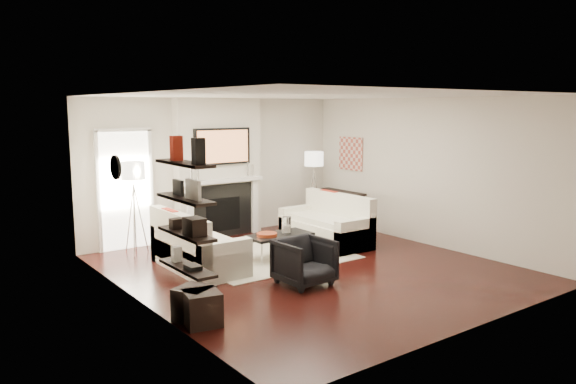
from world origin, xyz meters
TOP-DOWN VIEW (x-y plane):
  - room_envelope at (0.00, 0.00)m, footprint 6.00×6.00m
  - chimney_breast at (0.00, 2.88)m, footprint 1.80×0.25m
  - fireplace_surround at (0.00, 2.74)m, footprint 1.30×0.02m
  - firebox at (0.00, 2.73)m, footprint 0.75×0.02m
  - mantel_pilaster_l at (-0.72, 2.71)m, footprint 0.12×0.08m
  - mantel_pilaster_r at (0.72, 2.71)m, footprint 0.12×0.08m
  - mantel_shelf at (0.00, 2.69)m, footprint 1.70×0.18m
  - tv_body at (0.00, 2.71)m, footprint 1.20×0.06m
  - tv_screen at (0.00, 2.68)m, footprint 1.10×0.00m
  - candlestick_l_tall at (-0.55, 2.70)m, footprint 0.04×0.04m
  - candlestick_l_short at (-0.68, 2.70)m, footprint 0.04×0.04m
  - candlestick_r_tall at (0.55, 2.70)m, footprint 0.04×0.04m
  - candlestick_r_short at (0.68, 2.70)m, footprint 0.04×0.04m
  - hallway_panel at (-1.85, 2.98)m, footprint 0.90×0.02m
  - door_trim_l at (-2.33, 2.96)m, footprint 0.06×0.06m
  - door_trim_r at (-1.37, 2.96)m, footprint 0.06×0.06m
  - door_trim_top at (-1.85, 2.96)m, footprint 1.02×0.06m
  - rug at (-0.14, 0.95)m, footprint 2.60×2.00m
  - loveseat_left_base at (-1.41, 1.04)m, footprint 0.85×1.80m
  - loveseat_left_back at (-1.75, 1.04)m, footprint 0.18×1.80m
  - loveseat_left_arm_n at (-1.41, 0.23)m, footprint 0.85×0.18m
  - loveseat_left_arm_s at (-1.41, 1.85)m, footprint 0.85×0.18m
  - loveseat_left_cushion at (-1.36, 1.04)m, footprint 0.63×1.44m
  - pillow_left_orange at (-1.75, 1.34)m, footprint 0.10×0.42m
  - pillow_left_charcoal at (-1.75, 0.74)m, footprint 0.10×0.40m
  - loveseat_right_base at (1.24, 1.10)m, footprint 0.85×1.80m
  - loveseat_right_back at (1.57, 1.10)m, footprint 0.18×1.80m
  - loveseat_right_arm_n at (1.24, 0.29)m, footprint 0.85×0.18m
  - loveseat_right_arm_s at (1.24, 1.91)m, footprint 0.85×0.18m
  - loveseat_right_cushion at (1.19, 1.10)m, footprint 0.63×1.44m
  - pillow_right_orange at (1.57, 1.40)m, footprint 0.10×0.42m
  - pillow_right_charcoal at (1.57, 0.80)m, footprint 0.10×0.40m
  - coffee_table at (-0.05, 0.78)m, footprint 1.10×0.55m
  - coffee_leg_nw at (-0.55, 0.56)m, footprint 0.02×0.02m
  - coffee_leg_ne at (0.45, 0.56)m, footprint 0.02×0.02m
  - coffee_leg_sw at (-0.55, 1.00)m, footprint 0.02×0.02m
  - coffee_leg_se at (0.45, 1.00)m, footprint 0.02×0.02m
  - hurricane_glass at (0.10, 0.78)m, footprint 0.16×0.16m
  - hurricane_candle at (0.10, 0.78)m, footprint 0.09×0.09m
  - copper_bowl at (-0.30, 0.78)m, footprint 0.34×0.34m
  - armchair at (-0.57, -0.57)m, footprint 0.73×0.69m
  - lamp_left_post at (-1.85, 2.56)m, footprint 0.02×0.02m
  - lamp_left_shade at (-1.85, 2.56)m, footprint 0.40×0.40m
  - lamp_left_leg_a at (-1.74, 2.56)m, footprint 0.25×0.02m
  - lamp_left_leg_b at (-1.91, 2.66)m, footprint 0.14×0.22m
  - lamp_left_leg_c at (-1.91, 2.47)m, footprint 0.14×0.22m
  - lamp_right_post at (2.05, 2.45)m, footprint 0.02×0.02m
  - lamp_right_shade at (2.05, 2.45)m, footprint 0.40×0.40m
  - lamp_right_leg_a at (2.16, 2.45)m, footprint 0.25×0.02m
  - lamp_right_leg_b at (2.00, 2.54)m, footprint 0.14×0.22m
  - lamp_right_leg_c at (1.99, 2.35)m, footprint 0.14×0.22m
  - console_top at (2.57, 2.17)m, footprint 0.35×1.20m
  - console_leg_n at (2.57, 1.62)m, footprint 0.30×0.04m
  - console_leg_s at (2.57, 2.72)m, footprint 0.30×0.04m
  - wall_art at (2.73, 2.05)m, footprint 0.03×0.70m
  - shelf_bottom at (-2.62, -1.00)m, footprint 0.25×1.00m
  - shelf_lower at (-2.62, -1.00)m, footprint 0.25×1.00m
  - shelf_upper at (-2.62, -1.00)m, footprint 0.25×1.00m
  - shelf_top at (-2.62, -1.00)m, footprint 0.25×1.00m
  - decor_magfile_a at (-2.62, -1.34)m, footprint 0.12×0.10m
  - decor_magfile_b at (-2.62, -0.81)m, footprint 0.12×0.10m
  - decor_frame_a at (-2.62, -1.20)m, footprint 0.04×0.30m
  - decor_frame_b at (-2.62, -0.83)m, footprint 0.04×0.22m
  - decor_wine_rack at (-2.62, -1.21)m, footprint 0.18×0.25m
  - decor_box_small at (-2.62, -0.76)m, footprint 0.15×0.12m
  - decor_books at (-2.62, -1.14)m, footprint 0.14×0.20m
  - decor_box_tall at (-2.62, -0.73)m, footprint 0.10×0.10m
  - clock_rim at (-2.73, 0.90)m, footprint 0.04×0.34m
  - clock_face at (-2.71, 0.90)m, footprint 0.01×0.29m
  - ottoman_near at (-2.47, -0.86)m, footprint 0.53×0.53m
  - ottoman_far at (-2.47, -1.05)m, footprint 0.47×0.47m

SIDE VIEW (x-z plane):
  - rug at x=-0.14m, z-range 0.00..0.01m
  - coffee_leg_nw at x=-0.55m, z-range 0.00..0.38m
  - coffee_leg_ne at x=0.45m, z-range 0.00..0.38m
  - coffee_leg_sw at x=-0.55m, z-range 0.00..0.38m
  - coffee_leg_se at x=0.45m, z-range 0.00..0.38m
  - ottoman_near at x=-2.47m, z-range 0.00..0.40m
  - ottoman_far at x=-2.47m, z-range 0.00..0.40m
  - loveseat_left_base at x=-1.41m, z-range 0.00..0.42m
  - loveseat_right_base at x=1.24m, z-range 0.00..0.42m
  - loveseat_left_arm_n at x=-1.41m, z-range 0.00..0.60m
  - loveseat_left_arm_s at x=-1.41m, z-range 0.00..0.60m
  - loveseat_right_arm_n at x=1.24m, z-range 0.00..0.60m
  - loveseat_right_arm_s at x=1.24m, z-range 0.00..0.60m
  - console_leg_n at x=2.57m, z-range 0.00..0.71m
  - console_leg_s at x=2.57m, z-range 0.00..0.71m
  - armchair at x=-0.57m, z-range 0.00..0.73m
  - coffee_table at x=-0.05m, z-range 0.38..0.42m
  - copper_bowl at x=-0.30m, z-range 0.42..0.47m
  - firebox at x=0.00m, z-range 0.12..0.78m
  - loveseat_left_cushion at x=-1.36m, z-range 0.42..0.52m
  - loveseat_right_cushion at x=1.19m, z-range 0.42..0.52m
  - hurricane_candle at x=0.10m, z-range 0.43..0.56m
  - fireplace_surround at x=0.00m, z-range 0.00..1.04m
  - loveseat_left_back at x=-1.75m, z-range 0.13..0.93m
  - loveseat_right_back at x=1.57m, z-range 0.13..0.93m
  - mantel_pilaster_l at x=-0.72m, z-range 0.00..1.10m
  - mantel_pilaster_r at x=0.72m, z-range 0.00..1.10m
  - hurricane_glass at x=0.10m, z-range 0.42..0.70m
  - lamp_left_leg_a at x=-1.74m, z-range -0.02..1.22m
  - lamp_left_leg_b at x=-1.91m, z-range -0.02..1.22m
  - lamp_left_leg_c at x=-1.91m, z-range -0.02..1.22m
  - lamp_right_leg_a at x=2.16m, z-range -0.02..1.22m
  - lamp_right_leg_b at x=2.00m, z-range -0.02..1.22m
  - lamp_right_leg_c at x=1.99m, z-range -0.02..1.22m
  - lamp_left_post at x=-1.85m, z-range 0.00..1.20m
  - lamp_right_post at x=2.05m, z-range 0.00..1.20m
  - shelf_bottom at x=-2.62m, z-range 0.68..0.72m
  - pillow_left_charcoal at x=-1.75m, z-range 0.52..0.92m
  - pillow_right_charcoal at x=1.57m, z-range 0.52..0.92m
  - pillow_left_orange at x=-1.75m, z-range 0.52..0.94m
  - pillow_right_orange at x=1.57m, z-range 0.52..0.94m
  - console_top at x=2.57m, z-range 0.71..0.75m
  - decor_books at x=-2.62m, z-range 0.72..0.77m
  - decor_box_tall at x=-2.62m, z-range 0.72..0.90m
  - door_trim_l at x=-2.33m, z-range -0.03..2.13m
  - door_trim_r at x=-1.37m, z-range -0.03..2.13m
  - hallway_panel at x=-1.85m, z-range 0.00..2.10m
  - shelf_lower at x=-2.62m, z-range 1.08..1.12m
  - mantel_shelf at x=0.00m, z-range 1.09..1.16m
  - decor_box_small at x=-2.62m, z-range 1.12..1.24m
  - decor_wine_rack at x=-2.62m, z-range 1.12..1.32m
  - candlestick_l_short at x=-0.68m, z-range 1.15..1.40m
  - candlestick_r_short at x=0.68m, z-range 1.15..1.40m
  - candlestick_l_tall at x=-0.55m, z-range 1.16..1.45m
  - candlestick_r_tall at x=0.55m, z-range 1.16..1.45m
  - room_envelope at x=0.00m, z-range -1.65..4.35m
  - chimney_breast at x=0.00m, z-range 0.00..2.70m
  - lamp_left_shade at x=-1.85m, z-range 1.30..1.60m
  - lamp_right_shade at x=2.05m, z-range 1.30..1.60m
  - shelf_upper at x=-2.62m, z-range 1.48..1.52m
  - wall_art at x=2.73m, z-range 1.20..1.90m
  - decor_frame_b at x=-2.62m, z-range 1.52..1.70m
  - decor_frame_a at x=-2.62m, z-range 1.52..1.74m
  - clock_rim at x=-2.73m, z-range 1.53..1.87m
  - clock_face at x=-2.71m, z-range 1.55..1.84m
  - tv_screen at x=0.00m, z-range 1.47..2.09m
  - tv_body at x=0.00m, z-range 1.43..2.13m
  - shelf_top at x=-2.62m, z-range 1.88..1.92m
  - decor_magfile_a at x=-2.62m, z-range 1.92..2.20m
  - decor_magfile_b at x=-2.62m, z-range 1.92..2.20m
  - door_trim_top at x=-1.85m, z-range 2.10..2.16m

